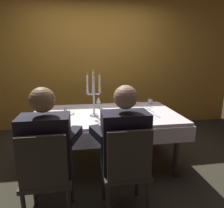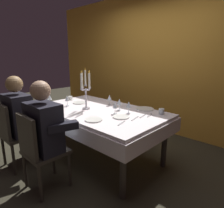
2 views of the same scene
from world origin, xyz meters
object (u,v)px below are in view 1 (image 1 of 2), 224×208
(wine_glass_0, at_px, (134,101))
(wine_glass_4, at_px, (39,114))
(dinner_plate_1, at_px, (66,113))
(seated_diner_1, at_px, (125,140))
(dining_table, at_px, (105,122))
(coffee_cup_0, at_px, (58,123))
(wine_glass_3, at_px, (99,100))
(water_tumbler_1, at_px, (43,122))
(wine_glass_1, at_px, (65,110))
(wine_glass_5, at_px, (120,101))
(dinner_plate_2, at_px, (141,112))
(coffee_cup_1, at_px, (42,112))
(dinner_plate_3, at_px, (131,103))
(candelabra, at_px, (94,94))
(dinner_plate_0, at_px, (135,120))
(wine_glass_2, at_px, (128,104))
(water_tumbler_0, at_px, (150,102))
(seated_diner_0, at_px, (46,146))

(wine_glass_0, xyz_separation_m, wine_glass_4, (-1.19, -0.47, 0.00))
(dinner_plate_1, xyz_separation_m, seated_diner_1, (0.58, -0.93, -0.01))
(dining_table, bearing_deg, coffee_cup_0, -144.77)
(dining_table, relative_size, coffee_cup_0, 14.70)
(wine_glass_3, height_order, water_tumbler_1, wine_glass_3)
(wine_glass_1, height_order, wine_glass_5, same)
(wine_glass_4, bearing_deg, wine_glass_5, 26.85)
(dinner_plate_2, height_order, coffee_cup_1, coffee_cup_1)
(wine_glass_4, xyz_separation_m, coffee_cup_0, (0.20, -0.08, -0.09))
(dinner_plate_1, bearing_deg, dinner_plate_3, 22.92)
(candelabra, xyz_separation_m, wine_glass_0, (0.58, 0.25, -0.16))
(dinner_plate_0, bearing_deg, wine_glass_1, 167.40)
(dinner_plate_0, distance_m, dinner_plate_2, 0.35)
(wine_glass_4, height_order, seated_diner_1, seated_diner_1)
(dinner_plate_1, relative_size, seated_diner_1, 0.17)
(dining_table, xyz_separation_m, wine_glass_3, (-0.06, 0.28, 0.23))
(dinner_plate_3, height_order, wine_glass_3, wine_glass_3)
(dinner_plate_3, bearing_deg, coffee_cup_0, -140.35)
(dinner_plate_0, height_order, wine_glass_0, wine_glass_0)
(seated_diner_1, bearing_deg, water_tumbler_1, 148.95)
(candelabra, relative_size, dinner_plate_1, 2.77)
(candelabra, xyz_separation_m, wine_glass_2, (0.46, 0.11, -0.16))
(dinner_plate_1, relative_size, wine_glass_0, 1.29)
(dinner_plate_3, bearing_deg, wine_glass_1, -146.24)
(candelabra, height_order, coffee_cup_1, candelabra)
(wine_glass_2, relative_size, water_tumbler_0, 2.19)
(candelabra, xyz_separation_m, water_tumbler_1, (-0.56, -0.31, -0.23))
(candelabra, bearing_deg, coffee_cup_0, -144.08)
(dinner_plate_1, xyz_separation_m, coffee_cup_0, (-0.07, -0.45, 0.02))
(wine_glass_3, height_order, water_tumbler_0, wine_glass_3)
(coffee_cup_0, height_order, seated_diner_0, seated_diner_0)
(wine_glass_4, xyz_separation_m, water_tumbler_0, (1.53, 0.74, -0.08))
(wine_glass_4, bearing_deg, wine_glass_1, 27.10)
(dining_table, relative_size, coffee_cup_1, 14.70)
(wine_glass_1, bearing_deg, coffee_cup_1, 139.34)
(wine_glass_4, distance_m, water_tumbler_1, 0.12)
(dinner_plate_3, distance_m, wine_glass_2, 0.50)
(coffee_cup_0, bearing_deg, water_tumbler_1, -177.04)
(water_tumbler_1, bearing_deg, dining_table, 29.79)
(dinner_plate_0, bearing_deg, dinner_plate_3, 78.85)
(dining_table, distance_m, coffee_cup_0, 0.71)
(coffee_cup_0, bearing_deg, seated_diner_0, -95.71)
(wine_glass_1, distance_m, water_tumbler_0, 1.40)
(wine_glass_0, xyz_separation_m, wine_glass_3, (-0.49, 0.14, 0.00))
(wine_glass_4, relative_size, wine_glass_5, 1.00)
(wine_glass_1, relative_size, wine_glass_5, 1.00)
(dining_table, distance_m, wine_glass_4, 0.87)
(water_tumbler_1, bearing_deg, coffee_cup_1, 101.71)
(wine_glass_5, height_order, seated_diner_1, seated_diner_1)
(dinner_plate_3, relative_size, coffee_cup_1, 1.89)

